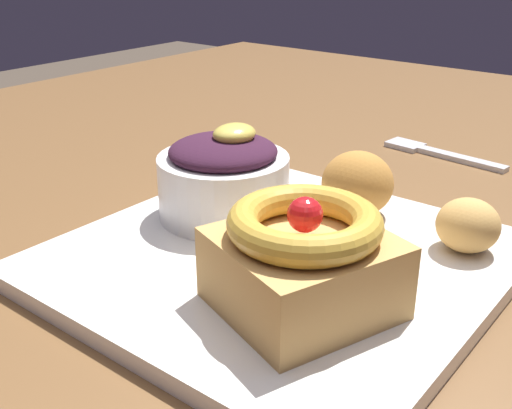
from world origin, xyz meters
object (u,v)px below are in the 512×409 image
at_px(fritter_front, 468,225).
at_px(fork, 435,152).
at_px(berry_ramekin, 224,177).
at_px(fritter_middle, 357,183).
at_px(front_plate, 280,260).
at_px(cake_slice, 304,259).

bearing_deg(fritter_front, fork, 27.98).
bearing_deg(berry_ramekin, fork, -11.12).
bearing_deg(fritter_middle, berry_ramekin, 129.78).
bearing_deg(fork, fritter_middle, 102.88).
height_order(front_plate, fritter_middle, fritter_middle).
relative_size(front_plate, berry_ramekin, 2.80).
xyz_separation_m(cake_slice, fritter_front, (0.12, -0.04, -0.01)).
bearing_deg(front_plate, cake_slice, -133.12).
height_order(cake_slice, fork, cake_slice).
xyz_separation_m(front_plate, cake_slice, (-0.05, -0.05, 0.04)).
xyz_separation_m(berry_ramekin, fritter_middle, (0.06, -0.07, -0.01)).
bearing_deg(fritter_front, berry_ramekin, 109.02).
xyz_separation_m(berry_ramekin, fork, (0.26, -0.05, -0.04)).
bearing_deg(fork, cake_slice, 107.30).
distance_m(berry_ramekin, fritter_middle, 0.10).
relative_size(front_plate, cake_slice, 2.41).
xyz_separation_m(fritter_front, fork, (0.20, 0.11, -0.03)).
bearing_deg(front_plate, berry_ramekin, 71.71).
bearing_deg(front_plate, fork, 3.24).
bearing_deg(fork, fritter_front, 124.17).
height_order(fritter_middle, fork, fritter_middle).
relative_size(front_plate, fork, 2.09).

